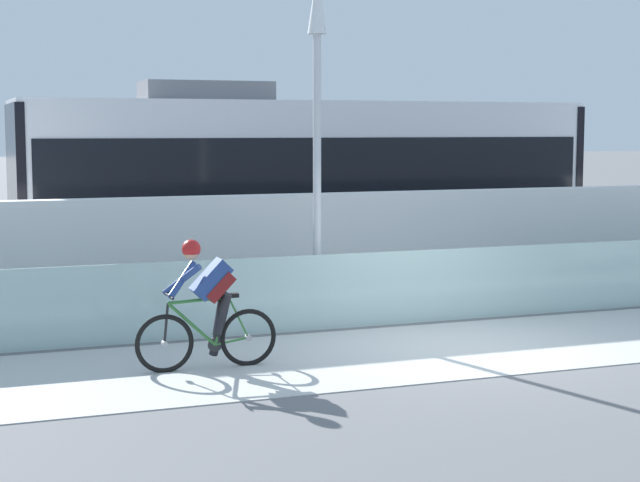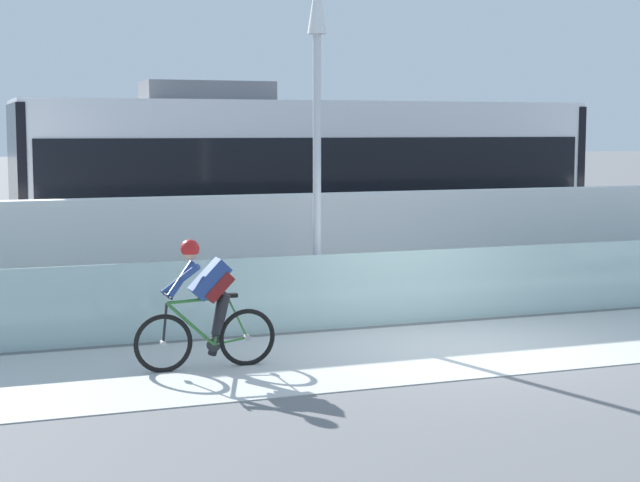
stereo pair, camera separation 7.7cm
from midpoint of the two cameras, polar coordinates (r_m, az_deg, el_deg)
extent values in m
plane|color=slate|center=(13.93, 7.92, -5.94)|extent=(200.00, 200.00, 0.00)
cube|color=beige|center=(13.93, 7.92, -5.91)|extent=(32.00, 3.20, 0.01)
cube|color=silver|center=(15.46, 4.71, -2.60)|extent=(32.00, 0.05, 1.11)
cube|color=white|center=(17.04, 2.16, -0.44)|extent=(32.00, 0.36, 1.88)
cube|color=#595654|center=(19.46, -0.64, -2.38)|extent=(32.00, 0.08, 0.01)
cube|color=#595654|center=(20.80, -1.98, -1.82)|extent=(32.00, 0.08, 0.01)
cube|color=silver|center=(20.03, -0.62, 3.32)|extent=(11.00, 2.50, 3.10)
cube|color=black|center=(20.02, -0.62, 4.32)|extent=(10.56, 2.54, 1.04)
cube|color=red|center=(20.15, -0.62, -0.57)|extent=(10.78, 2.53, 0.28)
cube|color=slate|center=(19.44, -6.19, 8.30)|extent=(2.40, 1.10, 0.36)
cube|color=#232326|center=(19.28, -10.52, -1.50)|extent=(1.40, 1.88, 0.20)
cylinder|color=black|center=(18.59, -10.13, -1.96)|extent=(0.60, 0.10, 0.60)
cylinder|color=black|center=(19.99, -10.87, -1.40)|extent=(0.60, 0.10, 0.60)
cube|color=#232326|center=(21.60, 8.21, -0.63)|extent=(1.40, 1.88, 0.20)
cylinder|color=black|center=(20.99, 9.14, -1.01)|extent=(0.60, 0.10, 0.60)
cylinder|color=black|center=(22.24, 7.32, -0.57)|extent=(0.60, 0.10, 0.60)
cube|color=black|center=(18.91, -16.39, 2.89)|extent=(0.16, 2.54, 2.94)
cube|color=black|center=(22.46, 12.61, 3.49)|extent=(0.16, 2.54, 2.94)
torus|color=black|center=(12.50, -8.56, -5.67)|extent=(0.72, 0.06, 0.72)
cylinder|color=#99999E|center=(12.50, -8.56, -5.67)|extent=(0.07, 0.10, 0.07)
torus|color=black|center=(12.75, -3.91, -5.38)|extent=(0.72, 0.06, 0.72)
cylinder|color=#99999E|center=(12.75, -3.91, -5.38)|extent=(0.07, 0.10, 0.07)
cylinder|color=#337233|center=(12.53, -7.06, -4.62)|extent=(0.60, 0.04, 0.58)
cylinder|color=#337233|center=(12.62, -5.38, -4.45)|extent=(0.22, 0.04, 0.59)
cylinder|color=#337233|center=(12.50, -6.67, -3.29)|extent=(0.76, 0.04, 0.07)
cylinder|color=#337233|center=(12.70, -4.84, -5.57)|extent=(0.43, 0.03, 0.09)
cylinder|color=#337233|center=(12.67, -4.45, -4.26)|extent=(0.27, 0.02, 0.53)
cylinder|color=black|center=(12.46, -8.46, -4.56)|extent=(0.08, 0.03, 0.49)
cube|color=black|center=(12.59, -5.00, -3.04)|extent=(0.24, 0.10, 0.05)
cylinder|color=black|center=(12.40, -8.37, -2.99)|extent=(0.03, 0.58, 0.03)
cylinder|color=#262628|center=(12.65, -5.77, -5.77)|extent=(0.18, 0.02, 0.18)
cube|color=navy|center=(12.50, -5.98, -2.12)|extent=(0.50, 0.28, 0.51)
cube|color=maroon|center=(12.54, -5.57, -2.51)|extent=(0.38, 0.30, 0.38)
sphere|color=tan|center=(12.40, -7.08, -0.60)|extent=(0.20, 0.20, 0.20)
sphere|color=red|center=(12.39, -7.08, -0.44)|extent=(0.23, 0.23, 0.23)
cylinder|color=navy|center=(12.42, -7.58, -2.15)|extent=(0.44, 0.41, 0.41)
cylinder|color=navy|center=(12.42, -7.58, -2.15)|extent=(0.44, 0.41, 0.41)
cylinder|color=black|center=(12.62, -5.47, -4.66)|extent=(0.29, 0.33, 0.80)
cylinder|color=black|center=(12.60, -5.48, -4.03)|extent=(0.29, 0.33, 0.54)
cylinder|color=gray|center=(15.33, -0.02, -4.37)|extent=(0.24, 0.24, 0.20)
cylinder|color=silver|center=(15.09, -0.02, 3.49)|extent=(0.12, 0.12, 4.20)
cone|color=white|center=(15.18, -0.02, 13.15)|extent=(0.28, 0.28, 0.90)
camera|label=1|loc=(0.04, -89.86, 0.02)|focal=57.43mm
camera|label=2|loc=(0.04, 90.14, -0.02)|focal=57.43mm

